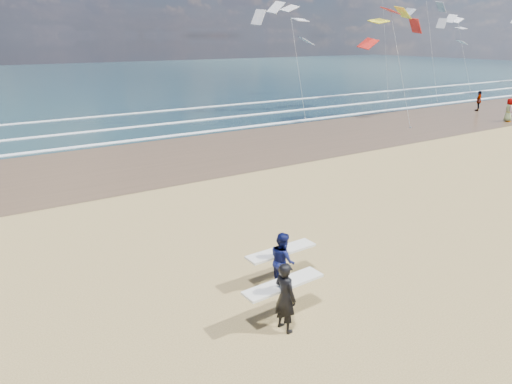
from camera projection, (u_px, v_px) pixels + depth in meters
wet_sand_strip at (365, 127)px, 36.03m from camera, size 220.00×12.00×0.01m
ocean at (139, 77)px, 79.17m from camera, size 220.00×100.00×0.02m
foam_breakers at (289, 110)px, 44.08m from camera, size 220.00×11.70×0.05m
surfer_near at (285, 295)px, 10.95m from camera, size 2.22×1.02×1.81m
surfer_far at (282, 260)px, 12.85m from camera, size 2.22×1.12×1.68m
beachgoer_0 at (509, 110)px, 37.98m from camera, size 1.10×1.10×1.93m
beachgoer_1 at (479, 101)px, 43.36m from camera, size 1.18×1.02×1.90m
kite_0 at (397, 49)px, 36.14m from camera, size 6.62×4.83×10.02m
kite_1 at (295, 45)px, 39.99m from camera, size 6.70×4.84×10.42m
kite_2 at (430, 32)px, 49.85m from camera, size 6.51×4.82×12.66m
kite_5 at (384, 20)px, 51.84m from camera, size 4.51×4.60×16.69m
kite_7 at (462, 46)px, 56.81m from camera, size 6.05×4.77×9.87m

